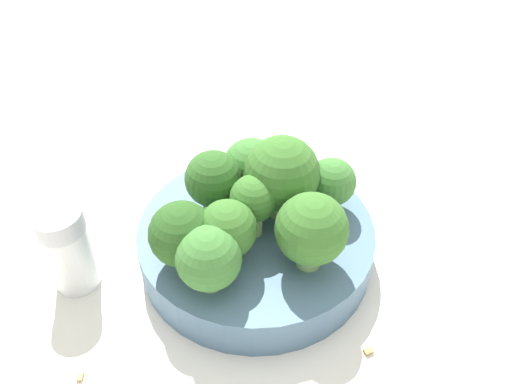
# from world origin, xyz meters

# --- Properties ---
(ground_plane) EXTENTS (3.00, 3.00, 0.00)m
(ground_plane) POSITION_xyz_m (0.00, 0.00, 0.00)
(ground_plane) COLOR silver
(bowl) EXTENTS (0.18, 0.18, 0.03)m
(bowl) POSITION_xyz_m (0.00, 0.00, 0.02)
(bowl) COLOR slate
(bowl) RESTS_ON ground_plane
(broccoli_floret_0) EXTENTS (0.06, 0.06, 0.07)m
(broccoli_floret_0) POSITION_xyz_m (-0.02, -0.02, 0.07)
(broccoli_floret_0) COLOR #7A9E5B
(broccoli_floret_0) RESTS_ON bowl
(broccoli_floret_1) EXTENTS (0.05, 0.05, 0.05)m
(broccoli_floret_1) POSITION_xyz_m (0.01, -0.04, 0.06)
(broccoli_floret_1) COLOR #7A9E5B
(broccoli_floret_1) RESTS_ON bowl
(broccoli_floret_2) EXTENTS (0.05, 0.05, 0.05)m
(broccoli_floret_2) POSITION_xyz_m (0.04, 0.05, 0.06)
(broccoli_floret_2) COLOR #84AD66
(broccoli_floret_2) RESTS_ON bowl
(broccoli_floret_3) EXTENTS (0.05, 0.05, 0.06)m
(broccoli_floret_3) POSITION_xyz_m (-0.04, 0.03, 0.07)
(broccoli_floret_3) COLOR #84AD66
(broccoli_floret_3) RESTS_ON bowl
(broccoli_floret_4) EXTENTS (0.04, 0.04, 0.05)m
(broccoli_floret_4) POSITION_xyz_m (0.04, -0.01, 0.06)
(broccoli_floret_4) COLOR #8EB770
(broccoli_floret_4) RESTS_ON bowl
(broccoli_floret_5) EXTENTS (0.04, 0.04, 0.05)m
(broccoli_floret_5) POSITION_xyz_m (0.01, 0.04, 0.06)
(broccoli_floret_5) COLOR #8EB770
(broccoli_floret_5) RESTS_ON bowl
(broccoli_floret_6) EXTENTS (0.03, 0.03, 0.05)m
(broccoli_floret_6) POSITION_xyz_m (0.00, 0.01, 0.07)
(broccoli_floret_6) COLOR #8EB770
(broccoli_floret_6) RESTS_ON bowl
(broccoli_floret_7) EXTENTS (0.04, 0.04, 0.05)m
(broccoli_floret_7) POSITION_xyz_m (-0.05, -0.03, 0.06)
(broccoli_floret_7) COLOR #7A9E5B
(broccoli_floret_7) RESTS_ON bowl
(broccoli_floret_8) EXTENTS (0.04, 0.04, 0.05)m
(broccoli_floret_8) POSITION_xyz_m (0.02, 0.06, 0.06)
(broccoli_floret_8) COLOR #8EB770
(broccoli_floret_8) RESTS_ON bowl
(pepper_shaker) EXTENTS (0.03, 0.03, 0.07)m
(pepper_shaker) POSITION_xyz_m (0.13, 0.06, 0.04)
(pepper_shaker) COLOR silver
(pepper_shaker) RESTS_ON ground_plane
(almond_crumb_1) EXTENTS (0.01, 0.01, 0.01)m
(almond_crumb_1) POSITION_xyz_m (0.06, -0.08, 0.00)
(almond_crumb_1) COLOR tan
(almond_crumb_1) RESTS_ON ground_plane
(almond_crumb_2) EXTENTS (0.01, 0.01, 0.01)m
(almond_crumb_2) POSITION_xyz_m (-0.09, 0.07, 0.00)
(almond_crumb_2) COLOR #AD7F4C
(almond_crumb_2) RESTS_ON ground_plane
(almond_crumb_3) EXTENTS (0.00, 0.01, 0.01)m
(almond_crumb_3) POSITION_xyz_m (0.09, 0.13, 0.00)
(almond_crumb_3) COLOR tan
(almond_crumb_3) RESTS_ON ground_plane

